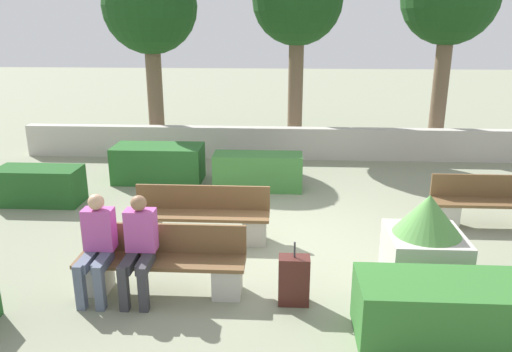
% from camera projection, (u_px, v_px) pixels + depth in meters
% --- Properties ---
extents(ground_plane, '(60.00, 60.00, 0.00)m').
position_uv_depth(ground_plane, '(283.00, 238.00, 8.10)').
color(ground_plane, gray).
extents(perimeter_wall, '(13.34, 0.30, 0.80)m').
position_uv_depth(perimeter_wall, '(284.00, 143.00, 12.70)').
color(perimeter_wall, '#B7B2A8').
rests_on(perimeter_wall, ground_plane).
extents(bench_front, '(2.18, 0.48, 0.86)m').
position_uv_depth(bench_front, '(161.00, 266.00, 6.44)').
color(bench_front, brown).
rests_on(bench_front, ground_plane).
extents(bench_left_side, '(2.01, 0.48, 0.86)m').
position_uv_depth(bench_left_side, '(492.00, 207.00, 8.50)').
color(bench_left_side, brown).
rests_on(bench_left_side, ground_plane).
extents(bench_right_side, '(2.17, 0.48, 0.86)m').
position_uv_depth(bench_right_side, '(201.00, 220.00, 7.95)').
color(bench_right_side, brown).
rests_on(bench_right_side, ground_plane).
extents(person_seated_man, '(0.38, 0.64, 1.33)m').
position_uv_depth(person_seated_man, '(139.00, 244.00, 6.20)').
color(person_seated_man, '#333338').
rests_on(person_seated_man, ground_plane).
extents(person_seated_woman, '(0.38, 0.64, 1.33)m').
position_uv_depth(person_seated_woman, '(97.00, 242.00, 6.23)').
color(person_seated_woman, '#515B70').
rests_on(person_seated_woman, ground_plane).
extents(hedge_block_near_right, '(1.99, 0.84, 0.70)m').
position_uv_depth(hedge_block_near_right, '(448.00, 311.00, 5.46)').
color(hedge_block_near_right, '#33702D').
rests_on(hedge_block_near_right, ground_plane).
extents(hedge_block_mid_left, '(1.92, 0.90, 0.79)m').
position_uv_depth(hedge_block_mid_left, '(159.00, 163.00, 10.90)').
color(hedge_block_mid_left, '#286028').
rests_on(hedge_block_mid_left, ground_plane).
extents(hedge_block_mid_right, '(1.58, 0.71, 0.71)m').
position_uv_depth(hedge_block_mid_right, '(40.00, 186.00, 9.57)').
color(hedge_block_mid_right, '#235623').
rests_on(hedge_block_mid_right, ground_plane).
extents(hedge_block_far_right, '(1.83, 0.64, 0.76)m').
position_uv_depth(hedge_block_far_right, '(258.00, 172.00, 10.38)').
color(hedge_block_far_right, '#3D7A38').
rests_on(hedge_block_far_right, ground_plane).
extents(planter_corner_left, '(0.98, 0.98, 1.24)m').
position_uv_depth(planter_corner_left, '(425.00, 242.00, 6.59)').
color(planter_corner_left, '#B7B2A8').
rests_on(planter_corner_left, ground_plane).
extents(suitcase, '(0.38, 0.23, 0.83)m').
position_uv_depth(suitcase, '(294.00, 280.00, 6.16)').
color(suitcase, '#471E19').
rests_on(suitcase, ground_plane).
extents(tree_leftmost, '(2.38, 2.38, 4.93)m').
position_uv_depth(tree_leftmost, '(150.00, 9.00, 12.51)').
color(tree_leftmost, brown).
rests_on(tree_leftmost, ground_plane).
extents(tree_center_left, '(2.34, 2.34, 5.08)m').
position_uv_depth(tree_center_left, '(297.00, 3.00, 12.76)').
color(tree_center_left, brown).
rests_on(tree_center_left, ground_plane).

